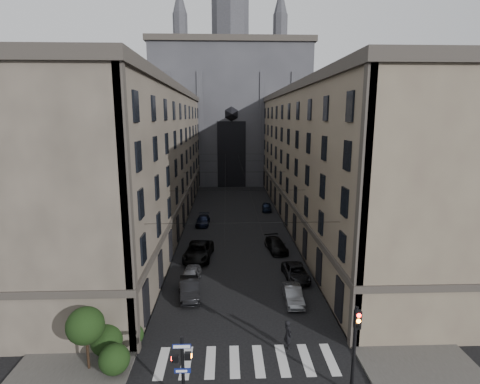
{
  "coord_description": "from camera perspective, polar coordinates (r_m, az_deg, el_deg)",
  "views": [
    {
      "loc": [
        -1.18,
        -15.73,
        14.96
      ],
      "look_at": [
        -0.21,
        10.3,
        9.7
      ],
      "focal_mm": 28.0,
      "sensor_mm": 36.0,
      "label": 1
    }
  ],
  "objects": [
    {
      "name": "car_left_midnear",
      "position": [
        32.78,
        -7.69,
        -14.41
      ],
      "size": [
        2.08,
        4.62,
        1.47
      ],
      "primitive_type": "imported",
      "rotation": [
        0.0,
        0.0,
        0.12
      ],
      "color": "black",
      "rests_on": "ground"
    },
    {
      "name": "pedestrian_signal_left",
      "position": [
        21.5,
        -8.76,
        -24.74
      ],
      "size": [
        1.02,
        0.38,
        4.0
      ],
      "color": "black",
      "rests_on": "ground"
    },
    {
      "name": "car_left_midfar",
      "position": [
        40.72,
        -6.33,
        -8.96
      ],
      "size": [
        3.24,
        6.14,
        1.65
      ],
      "primitive_type": "imported",
      "rotation": [
        0.0,
        0.0,
        -0.09
      ],
      "color": "black",
      "rests_on": "ground"
    },
    {
      "name": "sidewalk_left",
      "position": [
        54.63,
        -11.92,
        -4.64
      ],
      "size": [
        7.0,
        80.0,
        0.15
      ],
      "primitive_type": "cube",
      "color": "#383533",
      "rests_on": "ground"
    },
    {
      "name": "traffic_light_right",
      "position": [
        22.22,
        17.14,
        -20.82
      ],
      "size": [
        0.34,
        0.5,
        5.2
      ],
      "color": "black",
      "rests_on": "ground"
    },
    {
      "name": "zebra_crossing",
      "position": [
        25.59,
        1.0,
        -24.34
      ],
      "size": [
        11.0,
        3.2,
        0.01
      ],
      "primitive_type": "cube",
      "color": "beige",
      "rests_on": "ground"
    },
    {
      "name": "car_left_near",
      "position": [
        35.23,
        -7.56,
        -12.57
      ],
      "size": [
        1.94,
        4.19,
        1.39
      ],
      "primitive_type": "imported",
      "rotation": [
        0.0,
        0.0,
        -0.07
      ],
      "color": "slate",
      "rests_on": "ground"
    },
    {
      "name": "tram_wires",
      "position": [
        51.95,
        -0.81,
        2.89
      ],
      "size": [
        14.0,
        60.0,
        0.43
      ],
      "color": "black",
      "rests_on": "ground"
    },
    {
      "name": "car_right_midfar",
      "position": [
        42.96,
        5.52,
        -8.05
      ],
      "size": [
        2.54,
        4.91,
        1.36
      ],
      "primitive_type": "imported",
      "rotation": [
        0.0,
        0.0,
        0.14
      ],
      "color": "black",
      "rests_on": "ground"
    },
    {
      "name": "building_left",
      "position": [
        53.46,
        -15.45,
        4.99
      ],
      "size": [
        13.6,
        60.6,
        18.85
      ],
      "color": "#463F35",
      "rests_on": "ground"
    },
    {
      "name": "car_right_far",
      "position": [
        60.56,
        4.09,
        -2.29
      ],
      "size": [
        1.8,
        3.84,
        1.27
      ],
      "primitive_type": "imported",
      "rotation": [
        0.0,
        0.0,
        -0.08
      ],
      "color": "black",
      "rests_on": "ground"
    },
    {
      "name": "sidewalk_right",
      "position": [
        55.08,
        10.22,
        -4.44
      ],
      "size": [
        7.0,
        80.0,
        0.15
      ],
      "primitive_type": "cube",
      "color": "#383533",
      "rests_on": "ground"
    },
    {
      "name": "pedestrian",
      "position": [
        26.4,
        7.29,
        -20.68
      ],
      "size": [
        0.68,
        0.82,
        1.94
      ],
      "primitive_type": "imported",
      "rotation": [
        0.0,
        0.0,
        1.92
      ],
      "color": "black",
      "rests_on": "ground"
    },
    {
      "name": "car_right_near",
      "position": [
        32.04,
        8.05,
        -15.23
      ],
      "size": [
        1.43,
        3.96,
        1.3
      ],
      "primitive_type": "imported",
      "rotation": [
        0.0,
        0.0,
        -0.01
      ],
      "color": "slate",
      "rests_on": "ground"
    },
    {
      "name": "gothic_tower",
      "position": [
        90.74,
        -1.43,
        13.22
      ],
      "size": [
        35.0,
        23.0,
        58.0
      ],
      "color": "#2D2D33",
      "rests_on": "ground"
    },
    {
      "name": "car_right_midnear",
      "position": [
        36.2,
        8.51,
        -12.02
      ],
      "size": [
        2.29,
        4.64,
        1.27
      ],
      "primitive_type": "imported",
      "rotation": [
        0.0,
        0.0,
        0.04
      ],
      "color": "black",
      "rests_on": "ground"
    },
    {
      "name": "shrub_cluster",
      "position": [
        25.69,
        -20.15,
        -20.15
      ],
      "size": [
        3.9,
        4.4,
        3.9
      ],
      "color": "black",
      "rests_on": "sidewalk_left"
    },
    {
      "name": "car_left_far",
      "position": [
        52.92,
        -5.68,
        -4.34
      ],
      "size": [
        1.96,
        4.46,
        1.27
      ],
      "primitive_type": "imported",
      "rotation": [
        0.0,
        0.0,
        -0.04
      ],
      "color": "black",
      "rests_on": "ground"
    },
    {
      "name": "building_right",
      "position": [
        54.05,
        13.62,
        5.14
      ],
      "size": [
        13.6,
        60.6,
        18.85
      ],
      "color": "brown",
      "rests_on": "ground"
    }
  ]
}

